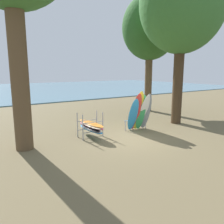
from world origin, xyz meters
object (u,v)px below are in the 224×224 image
Objects in this scene: tree_foreground_right at (182,4)px; board_storage_rack at (91,126)px; tree_mid_behind at (150,28)px; leaning_board_pile at (140,112)px.

tree_foreground_right is 8.76m from board_storage_rack.
tree_mid_behind reaches higher than leaning_board_pile.
tree_foreground_right is 4.44× the size of leaning_board_pile.
tree_foreground_right reaches higher than tree_mid_behind.
tree_foreground_right reaches higher than board_storage_rack.
tree_mid_behind is 10.29m from board_storage_rack.
tree_mid_behind is at bearing 70.36° from tree_foreground_right.
tree_foreground_right reaches higher than leaning_board_pile.
leaning_board_pile is 1.05× the size of board_storage_rack.
tree_foreground_right is at bearing -109.64° from tree_mid_behind.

